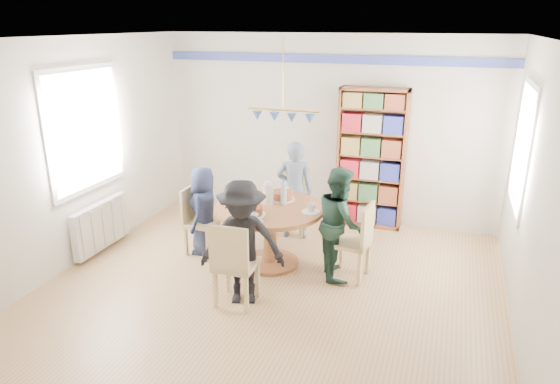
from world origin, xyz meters
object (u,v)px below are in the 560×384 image
at_px(dining_table, 270,222).
at_px(person_left, 204,211).
at_px(person_near, 242,243).
at_px(bookshelf, 371,160).
at_px(chair_far, 294,197).
at_px(chair_right, 358,238).
at_px(person_far, 295,190).
at_px(radiator, 101,225).
at_px(chair_near, 233,261).
at_px(chair_left, 197,217).
at_px(person_right, 340,223).

height_order(dining_table, person_left, person_left).
height_order(person_left, person_near, person_near).
distance_m(person_left, bookshelf, 2.48).
bearing_deg(dining_table, bookshelf, 61.40).
distance_m(chair_far, person_left, 1.34).
distance_m(chair_right, person_far, 1.39).
bearing_deg(radiator, bookshelf, 33.28).
height_order(chair_right, person_far, person_far).
relative_size(chair_far, person_near, 0.69).
distance_m(chair_near, person_left, 1.40).
xyz_separation_m(chair_right, chair_near, (-1.09, -1.02, 0.02)).
height_order(chair_far, chair_near, chair_near).
height_order(radiator, dining_table, dining_table).
bearing_deg(person_left, dining_table, 80.03).
relative_size(dining_table, person_far, 0.96).
xyz_separation_m(dining_table, person_far, (0.03, 0.88, 0.12)).
xyz_separation_m(dining_table, chair_far, (-0.05, 1.07, -0.05)).
height_order(person_near, bookshelf, bookshelf).
bearing_deg(person_left, chair_left, -82.54).
height_order(chair_near, bookshelf, bookshelf).
relative_size(radiator, chair_near, 1.06).
bearing_deg(person_near, person_far, 72.37).
bearing_deg(dining_table, chair_right, -0.89).
distance_m(radiator, dining_table, 2.24).
relative_size(chair_far, person_left, 0.81).
relative_size(radiator, chair_right, 1.09).
bearing_deg(person_far, person_near, 79.22).
xyz_separation_m(chair_left, chair_far, (0.97, 1.05, 0.03)).
distance_m(dining_table, chair_right, 1.07).
xyz_separation_m(chair_left, person_near, (1.04, -0.92, 0.20)).
distance_m(radiator, chair_right, 3.29).
distance_m(person_far, bookshelf, 1.22).
height_order(chair_far, person_right, person_right).
bearing_deg(person_far, chair_right, 128.31).
distance_m(chair_right, person_near, 1.38).
bearing_deg(person_left, person_right, 81.57).
relative_size(dining_table, chair_left, 1.50).
relative_size(chair_near, person_near, 0.70).
bearing_deg(person_near, dining_table, 74.16).
relative_size(chair_left, bookshelf, 0.43).
bearing_deg(person_left, person_far, 124.60).
bearing_deg(person_left, person_near, 37.50).
distance_m(chair_right, chair_far, 1.56).
bearing_deg(person_near, bookshelf, 53.36).
xyz_separation_m(person_left, person_right, (1.76, -0.03, 0.09)).
height_order(dining_table, person_right, person_right).
distance_m(person_right, person_far, 1.20).
bearing_deg(person_right, chair_near, 119.52).
height_order(radiator, chair_far, chair_far).
bearing_deg(person_right, dining_table, 69.71).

